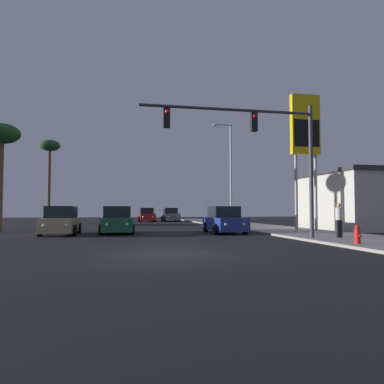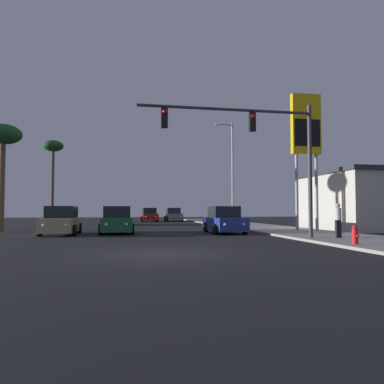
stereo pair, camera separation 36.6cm
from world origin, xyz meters
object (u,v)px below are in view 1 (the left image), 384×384
(car_red, at_px, (146,215))
(fire_hydrant, at_px, (357,235))
(palm_tree_far, at_px, (50,151))
(car_blue, at_px, (224,221))
(car_green, at_px, (117,221))
(street_lamp, at_px, (229,168))
(pedestrian_on_sidewalk, at_px, (339,219))
(car_tan, at_px, (61,222))
(gas_station_sign, at_px, (305,132))
(traffic_light_mast, at_px, (263,141))
(palm_tree_near, at_px, (1,138))
(car_grey, at_px, (171,215))
(car_black, at_px, (114,217))

(car_red, distance_m, fire_hydrant, 33.36)
(fire_hydrant, xyz_separation_m, palm_tree_far, (-17.28, 33.26, 7.98))
(fire_hydrant, bearing_deg, car_blue, 106.20)
(palm_tree_far, bearing_deg, car_green, -70.94)
(car_red, height_order, street_lamp, street_lamp)
(car_green, height_order, pedestrian_on_sidewalk, pedestrian_on_sidewalk)
(car_red, xyz_separation_m, car_tan, (-6.77, -23.08, 0.00))
(gas_station_sign, height_order, palm_tree_far, palm_tree_far)
(palm_tree_far, bearing_deg, street_lamp, -40.36)
(car_green, relative_size, gas_station_sign, 0.48)
(car_red, distance_m, palm_tree_far, 13.83)
(street_lamp, xyz_separation_m, palm_tree_far, (-17.63, 14.99, 3.35))
(car_green, relative_size, traffic_light_mast, 0.50)
(palm_tree_far, bearing_deg, palm_tree_near, -88.96)
(car_red, relative_size, street_lamp, 0.48)
(car_grey, xyz_separation_m, gas_station_sign, (5.65, -23.86, 5.86))
(car_red, relative_size, car_tan, 1.00)
(car_grey, bearing_deg, palm_tree_near, 54.78)
(car_black, xyz_separation_m, car_grey, (6.82, 9.99, 0.00))
(palm_tree_near, bearing_deg, car_blue, -15.20)
(traffic_light_mast, bearing_deg, fire_hydrant, -54.80)
(car_grey, bearing_deg, fire_hydrant, 94.88)
(car_green, bearing_deg, car_tan, 9.77)
(fire_hydrant, xyz_separation_m, palm_tree_near, (-16.92, 13.26, 5.70))
(traffic_light_mast, distance_m, fire_hydrant, 6.11)
(car_tan, bearing_deg, traffic_light_mast, 149.84)
(car_blue, relative_size, palm_tree_far, 0.44)
(car_tan, distance_m, pedestrian_on_sidewalk, 15.31)
(car_black, bearing_deg, street_lamp, 153.90)
(car_grey, bearing_deg, car_red, 7.16)
(palm_tree_near, bearing_deg, street_lamp, 16.19)
(car_tan, bearing_deg, street_lamp, -145.12)
(traffic_light_mast, xyz_separation_m, fire_hydrant, (2.50, -3.54, -4.30))
(car_tan, height_order, pedestrian_on_sidewalk, pedestrian_on_sidewalk)
(car_tan, xyz_separation_m, pedestrian_on_sidewalk, (13.81, -6.62, 0.27))
(car_black, height_order, fire_hydrant, car_black)
(car_green, xyz_separation_m, palm_tree_near, (-7.56, 2.93, 5.43))
(car_tan, bearing_deg, fire_hydrant, 143.71)
(car_blue, height_order, car_black, same)
(car_grey, xyz_separation_m, pedestrian_on_sidewalk, (4.01, -30.08, 0.27))
(car_tan, xyz_separation_m, palm_tree_far, (-4.70, 23.50, 7.71))
(car_black, distance_m, street_lamp, 11.94)
(car_grey, relative_size, pedestrian_on_sidewalk, 2.58)
(car_green, bearing_deg, palm_tree_far, -71.19)
(palm_tree_far, bearing_deg, fire_hydrant, -62.54)
(car_green, bearing_deg, pedestrian_on_sidewalk, 145.59)
(car_tan, bearing_deg, gas_station_sign, -179.95)
(car_green, bearing_deg, street_lamp, -140.97)
(car_tan, height_order, street_lamp, street_lamp)
(car_green, relative_size, pedestrian_on_sidewalk, 2.58)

